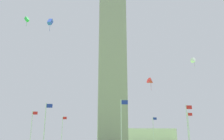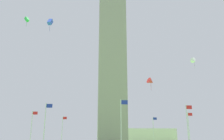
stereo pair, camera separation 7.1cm
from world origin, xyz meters
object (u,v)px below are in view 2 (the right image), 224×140
flagpole_sw (45,125)px  kite_blue_box (50,22)px  flagpole_e (107,131)px  kite_white_delta (194,61)px  flagpole_s (32,128)px  kite_red_delta (151,82)px  distant_building (142,137)px  flagpole_ne (154,131)px  flagpole_nw (188,126)px  flagpole_n (189,129)px  obelisk_monument (112,28)px  flagpole_se (62,130)px  flagpole_w (121,124)px  kite_green_box (27,19)px

flagpole_sw → kite_blue_box: size_ratio=2.71×
flagpole_e → kite_white_delta: 34.99m
flagpole_e → flagpole_s: 23.98m
flagpole_s → kite_red_delta: size_ratio=2.95×
flagpole_s → distant_building: (32.17, 44.76, -1.30)m
flagpole_ne → flagpole_nw: 23.98m
flagpole_s → flagpole_nw: (28.95, -11.99, 0.00)m
flagpole_n → kite_blue_box: 37.81m
obelisk_monument → flagpole_sw: size_ratio=7.00×
flagpole_n → kite_white_delta: 17.68m
flagpole_n → flagpole_se: bearing=157.5°
flagpole_e → flagpole_w: bearing=-90.0°
flagpole_e → obelisk_monument: bearing=-90.2°
flagpole_n → flagpole_s: bearing=180.0°
flagpole_e → kite_blue_box: size_ratio=2.71×
flagpole_e → kite_green_box: kite_green_box is taller
kite_red_delta → kite_green_box: bearing=-173.8°
flagpole_sw → flagpole_se: bearing=90.0°
flagpole_ne → flagpole_w: bearing=-112.5°
obelisk_monument → flagpole_ne: (12.05, 11.99, -23.50)m
obelisk_monument → flagpole_s: (-16.90, 0.00, -23.50)m
obelisk_monument → kite_white_delta: obelisk_monument is taller
flagpole_se → kite_green_box: (-6.14, -19.19, 21.39)m
flagpole_s → flagpole_sw: same height
flagpole_n → flagpole_ne: bearing=112.5°
flagpole_e → kite_white_delta: bearing=-65.6°
flagpole_w → kite_blue_box: 27.42m
flagpole_ne → kite_white_delta: bearing=-86.1°
flagpole_s → flagpole_nw: bearing=-22.5°
flagpole_s → kite_red_delta: kite_red_delta is taller
flagpole_se → kite_blue_box: size_ratio=2.71×
flagpole_s → kite_red_delta: bearing=-10.1°
flagpole_s → flagpole_nw: size_ratio=1.00×
flagpole_s → kite_green_box: kite_green_box is taller
kite_blue_box → kite_white_delta: size_ratio=1.43×
flagpole_ne → flagpole_e: bearing=157.5°
kite_blue_box → kite_green_box: bearing=-170.5°
flagpole_sw → kite_white_delta: size_ratio=3.86×
kite_red_delta → flagpole_w: bearing=-121.8°
kite_green_box → flagpole_ne: bearing=32.5°
kite_white_delta → distant_building: (1.51, 57.94, -12.61)m
flagpole_sw → kite_white_delta: bearing=-2.7°
flagpole_w → kite_white_delta: size_ratio=3.86×
kite_red_delta → flagpole_s: bearing=169.9°
flagpole_w → kite_green_box: (-18.13, 9.77, 21.39)m
flagpole_ne → distant_building: bearing=84.4°
flagpole_nw → kite_red_delta: (-4.21, 7.60, 9.45)m
flagpole_sw → kite_green_box: size_ratio=3.66×
flagpole_w → flagpole_nw: (11.99, 4.97, 0.00)m
distant_building → kite_green_box: bearing=-122.7°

